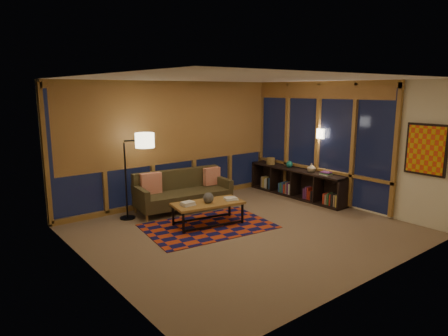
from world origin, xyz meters
TOP-DOWN VIEW (x-y plane):
  - floor at (0.00, 0.00)m, footprint 5.50×5.00m
  - ceiling at (0.00, 0.00)m, footprint 5.50×5.00m
  - walls at (0.00, 0.00)m, footprint 5.51×5.01m
  - window_wall_back at (0.00, 2.43)m, footprint 5.30×0.16m
  - window_wall_right at (2.68, 0.60)m, footprint 0.16×3.70m
  - wall_art at (2.71, -1.85)m, footprint 0.06×0.74m
  - wall_sconce at (2.62, 0.45)m, footprint 0.12×0.18m
  - sofa at (-0.19, 1.76)m, footprint 2.07×1.04m
  - pillow_left at (-0.81, 2.03)m, footprint 0.45×0.20m
  - pillow_right at (0.61, 1.82)m, footprint 0.39×0.15m
  - area_rug at (-0.40, 0.58)m, footprint 2.49×1.83m
  - coffee_table at (-0.35, 0.66)m, footprint 1.40×0.83m
  - book_stack_a at (-0.76, 0.74)m, footprint 0.22×0.18m
  - book_stack_b at (0.10, 0.54)m, footprint 0.29×0.26m
  - ceramic_pot at (-0.35, 0.64)m, footprint 0.27×0.27m
  - floor_lamp at (-1.38, 1.98)m, footprint 0.67×0.57m
  - bookshelf at (2.49, 1.00)m, footprint 0.40×2.69m
  - basket at (2.47, 1.84)m, footprint 0.26×0.26m
  - teal_bowl at (2.49, 1.23)m, footprint 0.17×0.17m
  - vase at (2.49, 0.56)m, footprint 0.23×0.23m
  - shelf_book_stack at (2.49, 0.15)m, footprint 0.20×0.25m

SIDE VIEW (x-z plane):
  - floor at x=0.00m, z-range -0.01..0.01m
  - area_rug at x=-0.40m, z-range 0.00..0.01m
  - coffee_table at x=-0.35m, z-range 0.00..0.44m
  - bookshelf at x=2.49m, z-range 0.00..0.67m
  - sofa at x=-0.19m, z-range 0.00..0.81m
  - book_stack_b at x=0.10m, z-range 0.44..0.49m
  - book_stack_a at x=-0.76m, z-range 0.44..0.50m
  - ceramic_pot at x=-0.35m, z-range 0.44..0.64m
  - pillow_right at x=0.61m, z-range 0.41..0.79m
  - pillow_left at x=-0.81m, z-range 0.41..0.85m
  - shelf_book_stack at x=2.49m, z-range 0.67..0.74m
  - basket at x=2.47m, z-range 0.67..0.83m
  - teal_bowl at x=2.49m, z-range 0.67..0.83m
  - vase at x=2.49m, z-range 0.67..0.88m
  - floor_lamp at x=-1.38m, z-range 0.00..1.70m
  - walls at x=0.00m, z-range 0.00..2.70m
  - window_wall_back at x=0.00m, z-range 0.05..2.65m
  - window_wall_right at x=2.68m, z-range 0.05..2.65m
  - wall_art at x=2.71m, z-range 0.98..1.92m
  - wall_sconce at x=2.62m, z-range 1.44..1.66m
  - ceiling at x=0.00m, z-range 2.70..2.71m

